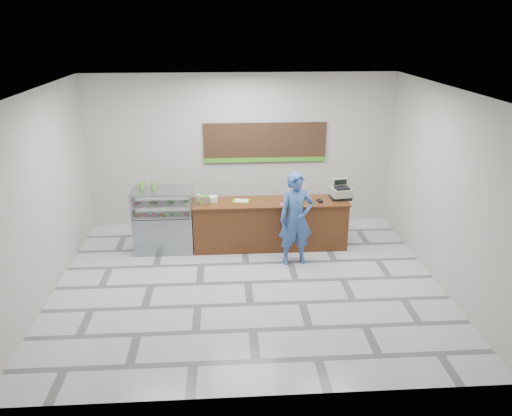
{
  "coord_description": "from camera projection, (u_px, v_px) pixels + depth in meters",
  "views": [
    {
      "loc": [
        -0.39,
        -8.16,
        4.54
      ],
      "look_at": [
        0.21,
        0.9,
        1.13
      ],
      "focal_mm": 35.0,
      "sensor_mm": 36.0,
      "label": 1
    }
  ],
  "objects": [
    {
      "name": "ceiling",
      "position": [
        247.0,
        90.0,
        8.01
      ],
      "size": [
        7.0,
        7.0,
        0.0
      ],
      "primitive_type": "plane",
      "rotation": [
        3.14,
        0.0,
        0.0
      ],
      "color": "silver",
      "rests_on": "back_wall"
    },
    {
      "name": "green_cup_right",
      "position": [
        153.0,
        185.0,
        10.18
      ],
      "size": [
        0.09,
        0.09,
        0.14
      ],
      "primitive_type": "cylinder",
      "color": "green",
      "rests_on": "display_case"
    },
    {
      "name": "straw_cup",
      "position": [
        198.0,
        197.0,
        10.42
      ],
      "size": [
        0.08,
        0.08,
        0.12
      ],
      "primitive_type": "cylinder",
      "color": "silver",
      "rests_on": "sales_counter"
    },
    {
      "name": "floor",
      "position": [
        248.0,
        282.0,
        9.24
      ],
      "size": [
        7.0,
        7.0,
        0.0
      ],
      "primitive_type": "plane",
      "color": "silver",
      "rests_on": "ground"
    },
    {
      "name": "back_wall",
      "position": [
        241.0,
        151.0,
        11.43
      ],
      "size": [
        7.0,
        0.0,
        7.0
      ],
      "primitive_type": "plane",
      "rotation": [
        1.57,
        0.0,
        0.0
      ],
      "color": "beige",
      "rests_on": "floor"
    },
    {
      "name": "card_terminal",
      "position": [
        320.0,
        201.0,
        10.32
      ],
      "size": [
        0.12,
        0.18,
        0.04
      ],
      "primitive_type": "cube",
      "rotation": [
        0.0,
        0.0,
        0.22
      ],
      "color": "black",
      "rests_on": "sales_counter"
    },
    {
      "name": "customer",
      "position": [
        296.0,
        219.0,
        9.7
      ],
      "size": [
        0.73,
        0.52,
        1.86
      ],
      "primitive_type": "imported",
      "rotation": [
        0.0,
        0.0,
        0.12
      ],
      "color": "#335697",
      "rests_on": "floor"
    },
    {
      "name": "display_case",
      "position": [
        164.0,
        220.0,
        10.35
      ],
      "size": [
        1.22,
        0.72,
        1.33
      ],
      "color": "gray",
      "rests_on": "floor"
    },
    {
      "name": "donut_decal",
      "position": [
        284.0,
        204.0,
        10.19
      ],
      "size": [
        0.15,
        0.15,
        0.0
      ],
      "primitive_type": "cylinder",
      "color": "#D75376",
      "rests_on": "sales_counter"
    },
    {
      "name": "promo_box",
      "position": [
        204.0,
        200.0,
        10.18
      ],
      "size": [
        0.21,
        0.15,
        0.17
      ],
      "primitive_type": "cube",
      "rotation": [
        0.0,
        0.0,
        0.11
      ],
      "color": "green",
      "rests_on": "sales_counter"
    },
    {
      "name": "cash_register",
      "position": [
        341.0,
        191.0,
        10.51
      ],
      "size": [
        0.48,
        0.5,
        0.4
      ],
      "rotation": [
        0.0,
        0.0,
        0.17
      ],
      "color": "black",
      "rests_on": "sales_counter"
    },
    {
      "name": "sales_counter",
      "position": [
        270.0,
        224.0,
        10.54
      ],
      "size": [
        3.26,
        0.76,
        1.03
      ],
      "color": "brown",
      "rests_on": "floor"
    },
    {
      "name": "green_cup_left",
      "position": [
        141.0,
        185.0,
        10.17
      ],
      "size": [
        0.09,
        0.09,
        0.14
      ],
      "primitive_type": "cylinder",
      "color": "green",
      "rests_on": "display_case"
    },
    {
      "name": "menu_board",
      "position": [
        265.0,
        143.0,
        11.36
      ],
      "size": [
        2.8,
        0.06,
        0.9
      ],
      "color": "black",
      "rests_on": "back_wall"
    },
    {
      "name": "napkin_box",
      "position": [
        213.0,
        199.0,
        10.3
      ],
      "size": [
        0.16,
        0.16,
        0.12
      ],
      "primitive_type": "cube",
      "rotation": [
        0.0,
        0.0,
        0.16
      ],
      "color": "white",
      "rests_on": "sales_counter"
    },
    {
      "name": "serving_tray",
      "position": [
        241.0,
        201.0,
        10.36
      ],
      "size": [
        0.36,
        0.29,
        0.02
      ],
      "rotation": [
        0.0,
        0.0,
        -0.18
      ],
      "color": "#71DB1D",
      "rests_on": "sales_counter"
    }
  ]
}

